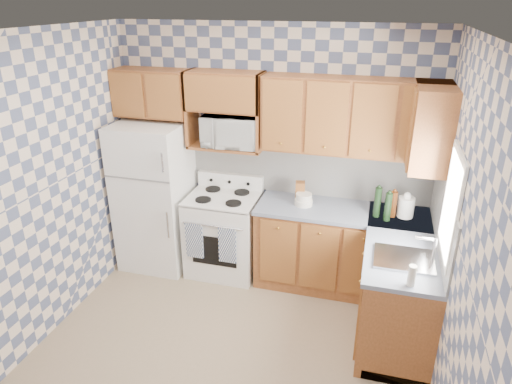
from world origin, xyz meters
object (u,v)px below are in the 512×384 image
at_px(refrigerator, 155,196).
at_px(microwave, 232,130).
at_px(stove_body, 224,234).
at_px(electric_kettle, 406,207).

height_order(refrigerator, microwave, microwave).
distance_m(stove_body, microwave, 1.18).
relative_size(stove_body, microwave, 1.49).
bearing_deg(microwave, stove_body, -113.20).
relative_size(refrigerator, electric_kettle, 8.33).
bearing_deg(electric_kettle, stove_body, -179.41).
bearing_deg(stove_body, microwave, 70.98).
height_order(refrigerator, electric_kettle, refrigerator).
bearing_deg(microwave, electric_kettle, -9.25).
relative_size(stove_body, electric_kettle, 4.46).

